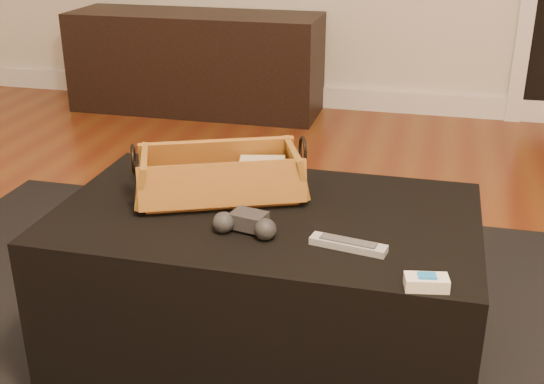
% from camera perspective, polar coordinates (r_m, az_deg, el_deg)
% --- Properties ---
extents(baseboard, '(5.00, 0.04, 0.12)m').
position_cam_1_polar(baseboard, '(4.00, 7.28, 7.69)').
color(baseboard, white).
rests_on(baseboard, floor).
extents(media_cabinet, '(1.40, 0.45, 0.55)m').
position_cam_1_polar(media_cabinet, '(3.95, -6.37, 10.73)').
color(media_cabinet, black).
rests_on(media_cabinet, floor).
extents(area_rug, '(2.60, 2.00, 0.01)m').
position_cam_1_polar(area_rug, '(1.81, -0.87, -14.64)').
color(area_rug, black).
rests_on(area_rug, floor).
extents(ottoman, '(1.00, 0.60, 0.42)m').
position_cam_1_polar(ottoman, '(1.72, -0.49, -7.96)').
color(ottoman, black).
rests_on(ottoman, area_rug).
extents(tv_remote, '(0.22, 0.15, 0.02)m').
position_cam_1_polar(tv_remote, '(1.69, -5.00, 0.25)').
color(tv_remote, black).
rests_on(tv_remote, wicker_basket).
extents(cloth_bundle, '(0.13, 0.10, 0.06)m').
position_cam_1_polar(cloth_bundle, '(1.74, -0.81, 1.71)').
color(cloth_bundle, tan).
rests_on(cloth_bundle, wicker_basket).
extents(wicker_basket, '(0.46, 0.36, 0.15)m').
position_cam_1_polar(wicker_basket, '(1.70, -4.35, 1.22)').
color(wicker_basket, '#A96026').
rests_on(wicker_basket, ottoman).
extents(game_controller, '(0.15, 0.09, 0.05)m').
position_cam_1_polar(game_controller, '(1.51, -2.18, -2.66)').
color(game_controller, black).
rests_on(game_controller, ottoman).
extents(silver_remote, '(0.17, 0.07, 0.02)m').
position_cam_1_polar(silver_remote, '(1.46, 6.40, -4.38)').
color(silver_remote, '#A7AAAF').
rests_on(silver_remote, ottoman).
extents(cream_gadget, '(0.09, 0.06, 0.03)m').
position_cam_1_polar(cream_gadget, '(1.34, 12.79, -7.38)').
color(cream_gadget, beige).
rests_on(cream_gadget, ottoman).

